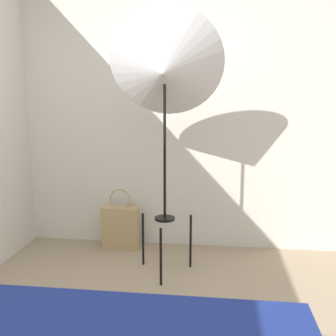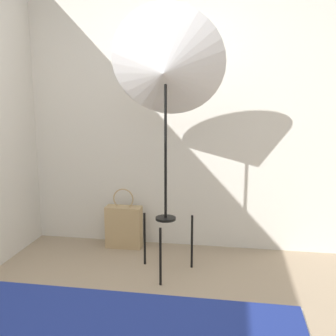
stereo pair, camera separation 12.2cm
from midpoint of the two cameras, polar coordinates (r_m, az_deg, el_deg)
The scene contains 3 objects.
wall_back at distance 3.73m, azimuth -2.30°, elevation 8.29°, with size 8.00×0.05×2.60m.
photo_umbrella at distance 3.06m, azimuth -1.68°, elevation 14.19°, with size 0.91×0.60×2.11m.
tote_bag at distance 3.82m, azimuth -7.81°, elevation -8.46°, with size 0.34×0.14×0.58m.
Camera 1 is at (0.55, -1.61, 1.44)m, focal length 42.00 mm.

